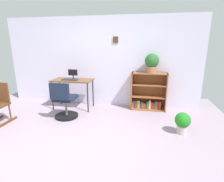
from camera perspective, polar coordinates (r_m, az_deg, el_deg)
ground_plane at (r=3.15m, az=-14.17°, el=-16.54°), size 6.24×6.24×0.00m
wall_back at (r=4.73m, az=-4.02°, el=9.43°), size 5.20×0.12×2.31m
desk at (r=4.54m, az=-12.81°, el=2.82°), size 1.01×0.51×0.76m
monitor at (r=4.53m, az=-12.63°, el=5.31°), size 0.24×0.17×0.25m
keyboard at (r=4.46m, az=-13.60°, el=3.60°), size 0.41×0.13×0.02m
office_chair at (r=4.01m, az=-15.29°, el=-3.75°), size 0.52×0.55×0.85m
bookshelf_low at (r=4.52m, az=11.75°, el=-0.78°), size 0.86×0.30×0.94m
potted_plant_on_shelf at (r=4.32m, az=12.91°, el=9.08°), size 0.34×0.34×0.46m
potted_plant_floor at (r=3.53m, az=22.08°, el=-9.33°), size 0.28×0.28×0.41m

